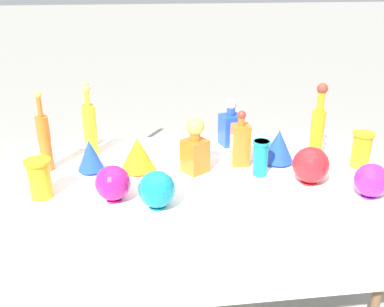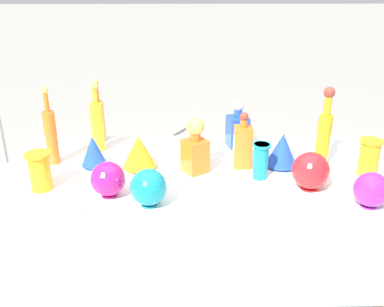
{
  "view_description": "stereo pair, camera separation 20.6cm",
  "coord_description": "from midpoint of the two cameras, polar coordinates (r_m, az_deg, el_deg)",
  "views": [
    {
      "loc": [
        -0.23,
        -1.88,
        1.69
      ],
      "look_at": [
        0.0,
        0.0,
        0.86
      ],
      "focal_mm": 40.0,
      "sensor_mm": 36.0,
      "label": 1
    },
    {
      "loc": [
        -0.03,
        -1.89,
        1.69
      ],
      "look_at": [
        0.0,
        0.0,
        0.86
      ],
      "focal_mm": 40.0,
      "sensor_mm": 36.0,
      "label": 2
    }
  ],
  "objects": [
    {
      "name": "round_bowl_3",
      "position": [
        2.01,
        18.41,
        -2.26
      ],
      "size": [
        0.17,
        0.17,
        0.18
      ],
      "color": "red",
      "rests_on": "display_table"
    },
    {
      "name": "square_decanter_1",
      "position": [
        2.15,
        9.52,
        1.05
      ],
      "size": [
        0.09,
        0.09,
        0.29
      ],
      "color": "orange",
      "rests_on": "display_table"
    },
    {
      "name": "square_decanter_0",
      "position": [
        2.39,
        8.55,
        3.28
      ],
      "size": [
        0.13,
        0.13,
        0.27
      ],
      "color": "blue",
      "rests_on": "display_table"
    },
    {
      "name": "tall_bottle_3",
      "position": [
        2.22,
        -15.82,
        2.41
      ],
      "size": [
        0.06,
        0.06,
        0.4
      ],
      "color": "orange",
      "rests_on": "display_table"
    },
    {
      "name": "round_bowl_1",
      "position": [
        1.87,
        -8.08,
        -3.46
      ],
      "size": [
        0.15,
        0.15,
        0.16
      ],
      "color": "#C61972",
      "rests_on": "display_table"
    },
    {
      "name": "cardboard_box_behind_left",
      "position": [
        3.19,
        5.86,
        -5.3
      ],
      "size": [
        0.58,
        0.51,
        0.38
      ],
      "color": "tan",
      "rests_on": "ground"
    },
    {
      "name": "slender_vase_2",
      "position": [
        2.05,
        12.02,
        -0.87
      ],
      "size": [
        0.09,
        0.09,
        0.17
      ],
      "color": "teal",
      "rests_on": "display_table"
    },
    {
      "name": "ground_plane",
      "position": [
        2.54,
        2.45,
        -18.14
      ],
      "size": [
        40.0,
        40.0,
        0.0
      ],
      "primitive_type": "plane",
      "color": "gray"
    },
    {
      "name": "tall_bottle_2",
      "position": [
        2.33,
        -10.07,
        3.81
      ],
      "size": [
        0.07,
        0.07,
        0.38
      ],
      "color": "yellow",
      "rests_on": "display_table"
    },
    {
      "name": "slender_vase_0",
      "position": [
        2.25,
        25.0,
        -0.36
      ],
      "size": [
        0.11,
        0.11,
        0.18
      ],
      "color": "orange",
      "rests_on": "display_table"
    },
    {
      "name": "fluted_vase_2",
      "position": [
        2.2,
        14.61,
        0.47
      ],
      "size": [
        0.16,
        0.16,
        0.18
      ],
      "color": "blue",
      "rests_on": "display_table"
    },
    {
      "name": "round_bowl_0",
      "position": [
        1.78,
        -2.53,
        -4.62
      ],
      "size": [
        0.16,
        0.16,
        0.16
      ],
      "color": "teal",
      "rests_on": "display_table"
    },
    {
      "name": "price_tag_left",
      "position": [
        1.77,
        -11.95,
        -7.74
      ],
      "size": [
        0.06,
        0.03,
        0.05
      ],
      "primitive_type": "cube",
      "rotation": [
        -0.21,
        0.0,
        -0.29
      ],
      "color": "white",
      "rests_on": "display_table"
    },
    {
      "name": "tall_bottle_1",
      "position": [
        2.25,
        19.75,
        2.56
      ],
      "size": [
        0.07,
        0.07,
        0.41
      ],
      "color": "orange",
      "rests_on": "display_table"
    },
    {
      "name": "cardboard_box_behind_right",
      "position": [
        3.54,
        5.92,
        -2.03
      ],
      "size": [
        0.47,
        0.5,
        0.4
      ],
      "color": "tan",
      "rests_on": "ground"
    },
    {
      "name": "tall_bottle_0",
      "position": [
        2.46,
        -10.01,
        4.56
      ],
      "size": [
        0.06,
        0.06,
        0.37
      ],
      "color": "orange",
      "rests_on": "display_table"
    },
    {
      "name": "square_decanter_2",
      "position": [
        2.06,
        3.29,
        0.71
      ],
      "size": [
        0.15,
        0.15,
        0.28
      ],
      "color": "orange",
      "rests_on": "display_table"
    },
    {
      "name": "fluted_vase_0",
      "position": [
        2.12,
        -4.33,
        0.25
      ],
      "size": [
        0.17,
        0.17,
        0.17
      ],
      "color": "orange",
      "rests_on": "display_table"
    },
    {
      "name": "fluted_vase_1",
      "position": [
        2.16,
        -10.4,
        0.31
      ],
      "size": [
        0.13,
        0.13,
        0.16
      ],
      "color": "blue",
      "rests_on": "display_table"
    },
    {
      "name": "display_table",
      "position": [
        2.1,
        2.84,
        -4.63
      ],
      "size": [
        1.9,
        0.99,
        0.76
      ],
      "color": "white",
      "rests_on": "ground"
    },
    {
      "name": "round_bowl_2",
      "position": [
        1.97,
        25.63,
        -4.45
      ],
      "size": [
        0.15,
        0.15,
        0.16
      ],
      "color": "purple",
      "rests_on": "display_table"
    },
    {
      "name": "slender_vase_1",
      "position": [
        1.99,
        -16.9,
        -2.17
      ],
      "size": [
        0.11,
        0.11,
        0.18
      ],
      "color": "orange",
      "rests_on": "display_table"
    }
  ]
}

